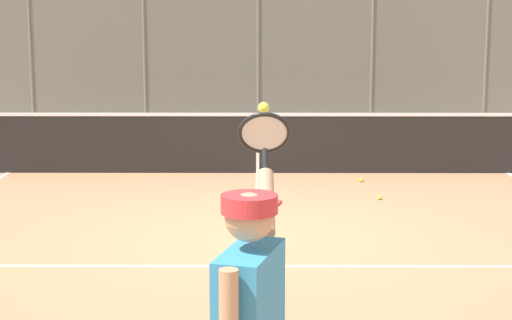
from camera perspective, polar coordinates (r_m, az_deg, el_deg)
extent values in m
plane|color=#B27551|center=(9.72, 0.06, -5.20)|extent=(60.00, 60.00, 0.00)
cube|color=white|center=(8.65, 0.03, -7.11)|extent=(6.21, 0.05, 0.01)
cube|color=white|center=(11.08, 0.08, -3.29)|extent=(0.05, 5.03, 0.01)
cylinder|color=slate|center=(18.67, 15.15, 6.48)|extent=(0.07, 0.07, 3.05)
cylinder|color=slate|center=(18.20, 7.78, 6.65)|extent=(0.07, 0.07, 3.05)
cylinder|color=slate|center=(18.05, 0.16, 6.72)|extent=(0.07, 0.07, 3.05)
cylinder|color=slate|center=(18.21, -7.47, 6.66)|extent=(0.07, 0.07, 3.05)
cylinder|color=slate|center=(18.69, -14.82, 6.50)|extent=(0.07, 0.07, 3.05)
cube|color=slate|center=(18.05, 0.16, 6.72)|extent=(14.40, 0.02, 3.05)
cube|color=#235B2D|center=(18.70, 0.16, 6.49)|extent=(17.40, 0.90, 2.83)
cube|color=silver|center=(18.01, 0.15, 2.08)|extent=(15.40, 0.18, 0.15)
cube|color=black|center=(13.46, 0.12, 1.03)|extent=(10.13, 0.02, 0.91)
cube|color=white|center=(13.40, 0.12, 3.06)|extent=(10.13, 0.04, 0.05)
cube|color=white|center=(13.46, 0.12, 1.03)|extent=(0.05, 0.04, 0.91)
cube|color=#338CC6|center=(3.94, -0.44, -10.13)|extent=(0.34, 0.54, 0.58)
cylinder|color=tan|center=(4.26, 0.68, -2.86)|extent=(0.09, 0.39, 0.30)
sphere|color=tan|center=(3.81, -0.45, -3.86)|extent=(0.22, 0.22, 0.22)
cylinder|color=red|center=(3.79, -0.45, -2.96)|extent=(0.32, 0.32, 0.08)
cube|color=red|center=(3.92, 0.06, -3.05)|extent=(0.24, 0.24, 0.02)
cylinder|color=black|center=(4.48, 0.61, -0.11)|extent=(0.03, 0.17, 0.13)
torus|color=black|center=(4.64, 0.56, 1.81)|extent=(0.30, 0.19, 0.26)
cylinder|color=silver|center=(4.64, 0.56, 1.81)|extent=(0.25, 0.14, 0.21)
sphere|color=#D6E042|center=(4.80, 0.52, 3.52)|extent=(0.07, 0.07, 0.07)
sphere|color=#CCDB33|center=(12.92, 7.06, -1.32)|extent=(0.07, 0.07, 0.07)
sphere|color=#D6E042|center=(11.75, 8.27, -2.49)|extent=(0.07, 0.07, 0.07)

